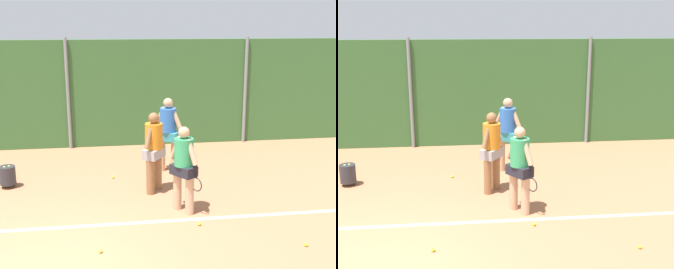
# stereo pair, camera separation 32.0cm
# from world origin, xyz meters

# --- Properties ---
(ground_plane) EXTENTS (28.27, 28.27, 0.00)m
(ground_plane) POSITION_xyz_m (0.00, 2.10, 0.00)
(ground_plane) COLOR #B2704C
(hedge_fence_backdrop) EXTENTS (18.37, 0.25, 3.16)m
(hedge_fence_backdrop) POSITION_xyz_m (0.00, 7.12, 1.58)
(hedge_fence_backdrop) COLOR #386633
(hedge_fence_backdrop) RESTS_ON ground_plane
(fence_post_center) EXTENTS (0.10, 0.10, 3.23)m
(fence_post_center) POSITION_xyz_m (0.00, 6.94, 1.62)
(fence_post_center) COLOR gray
(fence_post_center) RESTS_ON ground_plane
(fence_post_right) EXTENTS (0.10, 0.10, 3.23)m
(fence_post_right) POSITION_xyz_m (5.30, 6.94, 1.62)
(fence_post_right) COLOR gray
(fence_post_right) RESTS_ON ground_plane
(court_baseline_paint) EXTENTS (13.43, 0.10, 0.01)m
(court_baseline_paint) POSITION_xyz_m (0.00, 1.65, 0.00)
(court_baseline_paint) COLOR white
(court_baseline_paint) RESTS_ON ground_plane
(player_foreground_near) EXTENTS (0.57, 0.64, 1.74)m
(player_foreground_near) POSITION_xyz_m (2.53, 2.05, 0.97)
(player_foreground_near) COLOR tan
(player_foreground_near) RESTS_ON ground_plane
(player_midcourt) EXTENTS (0.55, 0.72, 1.79)m
(player_midcourt) POSITION_xyz_m (2.08, 3.19, 1.00)
(player_midcourt) COLOR #8C603D
(player_midcourt) RESTS_ON ground_plane
(player_backcourt_far) EXTENTS (0.67, 0.58, 1.87)m
(player_backcourt_far) POSITION_xyz_m (2.57, 4.47, 1.05)
(player_backcourt_far) COLOR tan
(player_backcourt_far) RESTS_ON ground_plane
(ball_hopper) EXTENTS (0.36, 0.36, 0.51)m
(ball_hopper) POSITION_xyz_m (-1.19, 3.90, 0.29)
(ball_hopper) COLOR #2D2D33
(ball_hopper) RESTS_ON ground_plane
(tennis_ball_0) EXTENTS (0.07, 0.07, 0.07)m
(tennis_ball_0) POSITION_xyz_m (2.72, 1.38, 0.03)
(tennis_ball_0) COLOR #CCDB33
(tennis_ball_0) RESTS_ON ground_plane
(tennis_ball_1) EXTENTS (0.07, 0.07, 0.07)m
(tennis_ball_1) POSITION_xyz_m (3.26, 5.00, 0.03)
(tennis_ball_1) COLOR #CCDB33
(tennis_ball_1) RESTS_ON ground_plane
(tennis_ball_2) EXTENTS (0.07, 0.07, 0.07)m
(tennis_ball_2) POSITION_xyz_m (4.33, 0.36, 0.03)
(tennis_ball_2) COLOR #CCDB33
(tennis_ball_2) RESTS_ON ground_plane
(tennis_ball_3) EXTENTS (0.07, 0.07, 0.07)m
(tennis_ball_3) POSITION_xyz_m (1.18, 4.15, 0.03)
(tennis_ball_3) COLOR #CCDB33
(tennis_ball_3) RESTS_ON ground_plane
(tennis_ball_4) EXTENTS (0.07, 0.07, 0.07)m
(tennis_ball_4) POSITION_xyz_m (0.91, 0.63, 0.03)
(tennis_ball_4) COLOR #CCDB33
(tennis_ball_4) RESTS_ON ground_plane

